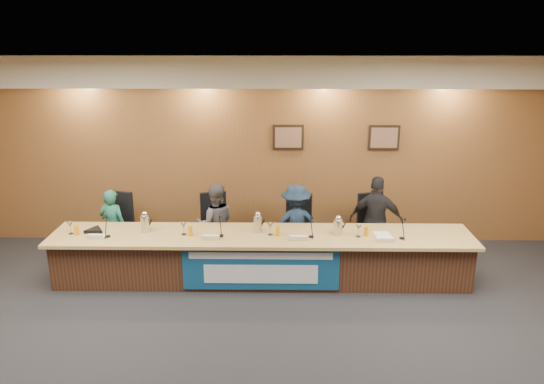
{
  "coord_description": "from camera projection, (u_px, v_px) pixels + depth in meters",
  "views": [
    {
      "loc": [
        0.26,
        -4.77,
        3.61
      ],
      "look_at": [
        0.15,
        2.68,
        1.29
      ],
      "focal_mm": 35.0,
      "sensor_mm": 36.0,
      "label": 1
    }
  ],
  "objects": [
    {
      "name": "panelist_b",
      "position": [
        215.0,
        224.0,
        8.35
      ],
      "size": [
        0.71,
        0.6,
        1.3
      ],
      "primitive_type": "imported",
      "rotation": [
        0.0,
        0.0,
        3.33
      ],
      "color": "#4B4A4F",
      "rests_on": "floor"
    },
    {
      "name": "speakerphone",
      "position": [
        95.0,
        230.0,
        7.74
      ],
      "size": [
        0.32,
        0.32,
        0.05
      ],
      "primitive_type": "cylinder",
      "color": "black",
      "rests_on": "dais_top"
    },
    {
      "name": "banner_text_upper",
      "position": [
        261.0,
        256.0,
        7.34
      ],
      "size": [
        2.0,
        0.01,
        0.1
      ],
      "primitive_type": "cube",
      "color": "silver",
      "rests_on": "banner"
    },
    {
      "name": "dais_top",
      "position": [
        262.0,
        236.0,
        7.66
      ],
      "size": [
        6.1,
        0.95,
        0.05
      ],
      "primitive_type": "cube",
      "color": "tan",
      "rests_on": "dais_body"
    },
    {
      "name": "panelist_d",
      "position": [
        376.0,
        221.0,
        8.3
      ],
      "size": [
        0.9,
        0.55,
        1.43
      ],
      "primitive_type": "imported",
      "rotation": [
        0.0,
        0.0,
        2.88
      ],
      "color": "black",
      "rests_on": "floor"
    },
    {
      "name": "water_glass_c",
      "position": [
        270.0,
        229.0,
        7.61
      ],
      "size": [
        0.08,
        0.08,
        0.18
      ],
      "primitive_type": "cylinder",
      "color": "silver",
      "rests_on": "dais_top"
    },
    {
      "name": "ceiling",
      "position": [
        251.0,
        76.0,
        4.68
      ],
      "size": [
        10.0,
        8.0,
        0.04
      ],
      "primitive_type": "cube",
      "color": "silver",
      "rests_on": "wall_back"
    },
    {
      "name": "water_glass_d",
      "position": [
        359.0,
        231.0,
        7.54
      ],
      "size": [
        0.08,
        0.08,
        0.18
      ],
      "primitive_type": "cylinder",
      "color": "silver",
      "rests_on": "dais_top"
    },
    {
      "name": "juice_glass_d",
      "position": [
        366.0,
        231.0,
        7.57
      ],
      "size": [
        0.06,
        0.06,
        0.15
      ],
      "primitive_type": "cylinder",
      "color": "orange",
      "rests_on": "dais_top"
    },
    {
      "name": "carafe_left",
      "position": [
        145.0,
        224.0,
        7.71
      ],
      "size": [
        0.13,
        0.13,
        0.25
      ],
      "primitive_type": "cylinder",
      "color": "silver",
      "rests_on": "dais_top"
    },
    {
      "name": "carafe_mid",
      "position": [
        258.0,
        224.0,
        7.7
      ],
      "size": [
        0.12,
        0.12,
        0.25
      ],
      "primitive_type": "cylinder",
      "color": "silver",
      "rests_on": "dais_top"
    },
    {
      "name": "floor",
      "position": [
        254.0,
        382.0,
        5.63
      ],
      "size": [
        10.0,
        10.0,
        0.0
      ],
      "primitive_type": "plane",
      "color": "black",
      "rests_on": "ground"
    },
    {
      "name": "microphone_a",
      "position": [
        108.0,
        236.0,
        7.55
      ],
      "size": [
        0.07,
        0.07,
        0.02
      ],
      "primitive_type": "cylinder",
      "color": "black",
      "rests_on": "dais_top"
    },
    {
      "name": "dais_body",
      "position": [
        262.0,
        258.0,
        7.82
      ],
      "size": [
        6.0,
        0.8,
        0.7
      ],
      "primitive_type": "cube",
      "color": "#412516",
      "rests_on": "floor"
    },
    {
      "name": "panelist_a",
      "position": [
        113.0,
        226.0,
        8.39
      ],
      "size": [
        0.5,
        0.39,
        1.2
      ],
      "primitive_type": "imported",
      "rotation": [
        0.0,
        0.0,
        2.9
      ],
      "color": "#1D604A",
      "rests_on": "floor"
    },
    {
      "name": "banner_text_lower",
      "position": [
        261.0,
        274.0,
        7.43
      ],
      "size": [
        1.6,
        0.01,
        0.28
      ],
      "primitive_type": "cube",
      "color": "silver",
      "rests_on": "banner"
    },
    {
      "name": "juice_glass_b",
      "position": [
        190.0,
        231.0,
        7.58
      ],
      "size": [
        0.06,
        0.06,
        0.15
      ],
      "primitive_type": "cylinder",
      "color": "orange",
      "rests_on": "dais_top"
    },
    {
      "name": "office_chair_b",
      "position": [
        216.0,
        231.0,
        8.5
      ],
      "size": [
        0.6,
        0.6,
        0.08
      ],
      "primitive_type": "cube",
      "rotation": [
        0.0,
        0.0,
        0.3
      ],
      "color": "black",
      "rests_on": "floor"
    },
    {
      "name": "nameplate_c",
      "position": [
        298.0,
        238.0,
        7.41
      ],
      "size": [
        0.24,
        0.08,
        0.1
      ],
      "primitive_type": "cube",
      "rotation": [
        0.31,
        0.0,
        0.0
      ],
      "color": "white",
      "rests_on": "dais_top"
    },
    {
      "name": "wall_photo_right",
      "position": [
        384.0,
        138.0,
        8.84
      ],
      "size": [
        0.52,
        0.04,
        0.42
      ],
      "primitive_type": "cube",
      "color": "black",
      "rests_on": "wall_back"
    },
    {
      "name": "soffit",
      "position": [
        264.0,
        71.0,
        8.34
      ],
      "size": [
        10.0,
        0.5,
        0.5
      ],
      "primitive_type": "cube",
      "color": "beige",
      "rests_on": "wall_back"
    },
    {
      "name": "water_glass_a",
      "position": [
        70.0,
        228.0,
        7.64
      ],
      "size": [
        0.08,
        0.08,
        0.18
      ],
      "primitive_type": "cylinder",
      "color": "silver",
      "rests_on": "dais_top"
    },
    {
      "name": "office_chair_a",
      "position": [
        116.0,
        231.0,
        8.52
      ],
      "size": [
        0.58,
        0.58,
        0.08
      ],
      "primitive_type": "cube",
      "rotation": [
        0.0,
        0.0,
        -0.24
      ],
      "color": "black",
      "rests_on": "floor"
    },
    {
      "name": "juice_glass_a",
      "position": [
        77.0,
        230.0,
        7.6
      ],
      "size": [
        0.06,
        0.06,
        0.15
      ],
      "primitive_type": "cylinder",
      "color": "orange",
      "rests_on": "dais_top"
    },
    {
      "name": "juice_glass_c",
      "position": [
        278.0,
        231.0,
        7.58
      ],
      "size": [
        0.06,
        0.06,
        0.15
      ],
      "primitive_type": "cylinder",
      "color": "orange",
      "rests_on": "dais_top"
    },
    {
      "name": "wall_photo_left",
      "position": [
        288.0,
        137.0,
        8.87
      ],
      "size": [
        0.52,
        0.04,
        0.42
      ],
      "primitive_type": "cube",
      "color": "black",
      "rests_on": "wall_back"
    },
    {
      "name": "nameplate_d",
      "position": [
        386.0,
        240.0,
        7.34
      ],
      "size": [
        0.24,
        0.08,
        0.1
      ],
      "primitive_type": "cube",
      "rotation": [
        0.31,
        0.0,
        0.0
      ],
      "color": "white",
      "rests_on": "dais_top"
    },
    {
      "name": "office_chair_d",
      "position": [
        374.0,
        232.0,
        8.46
      ],
      "size": [
        0.59,
        0.59,
        0.08
      ],
      "primitive_type": "cube",
      "rotation": [
        0.0,
        0.0,
        0.26
      ],
      "color": "black",
      "rests_on": "floor"
    },
    {
      "name": "banner",
      "position": [
        261.0,
        269.0,
        7.41
      ],
      "size": [
        2.2,
        0.02,
        0.65
      ],
      "primitive_type": "cube",
      "color": "navy",
      "rests_on": "dais_body"
    },
    {
      "name": "microphone_b",
      "position": [
        221.0,
        236.0,
        7.58
      ],
      "size": [
        0.07,
        0.07,
        0.02
      ],
      "primitive_type": "cylinder",
      "color": "black",
      "rests_on": "dais_top"
    },
    {
      "name": "microphone_d",
      "position": [
        402.0,
        238.0,
        7.49
      ],
      "size": [
        0.07,
        0.07,
        0.02
      ],
      "primitive_type": "cylinder",
      "color": "black",
      "rests_on": "dais_top"
    },
    {
      "name": "wall_back",
      "position": [
        264.0,
        151.0,
        8.98
      ],
      "size": [
        10.0,
        0.04,
        3.2
      ],
      "primitive_type": "cube",
      "color": "brown",
      "rests_on": "floor"
    },
    {
      "name": "carafe_right",
      "position": [
        338.0,
        227.0,
        7.6
      ],
      "size": [
        0.13,
        0.13,
        0.23
      ],
      "primitive_type": "cylinder",
      "color": "silver",
      "rests_on": "dais_top"
    },
    {
      "name": "nameplate_a",
      "position": [
        95.0,
        236.0,
        7.46
      ],
      "size": [
        0.24,
        0.08,
        0.1
      ],
      "primitive_type": "cube",
      "rotation": [
        0.31,
        0.0,
        0.0
      ],
      "color": "white",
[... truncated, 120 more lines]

